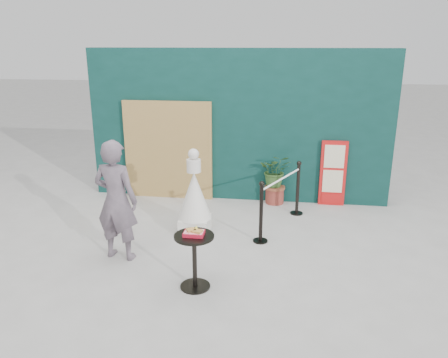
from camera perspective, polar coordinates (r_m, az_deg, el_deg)
ground at (r=6.33m, az=-1.59°, el=-11.96°), size 60.00×60.00×0.00m
back_wall at (r=8.78m, az=1.84°, el=6.93°), size 6.00×0.30×3.00m
bamboo_fence at (r=8.95m, az=-7.32°, el=3.72°), size 1.80×0.08×2.00m
woman at (r=6.54m, az=-13.90°, el=-2.74°), size 0.72×0.53×1.81m
menu_board at (r=8.79m, az=14.04°, el=0.70°), size 0.50×0.07×1.30m
statue at (r=7.32m, az=-3.88°, el=-2.62°), size 0.57×0.57×1.46m
cafe_table at (r=5.74m, az=-3.88°, el=-9.62°), size 0.52×0.52×0.75m
food_basket at (r=5.62m, az=-3.92°, el=-6.99°), size 0.26×0.19×0.11m
planter at (r=8.70m, az=6.72°, el=0.54°), size 0.60×0.52×1.02m
stanchion_barrier at (r=7.61m, az=7.43°, el=-2.75°), size 0.84×1.54×1.03m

